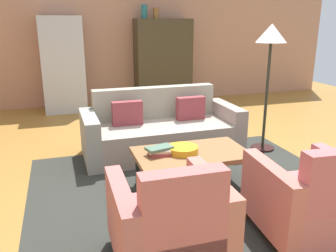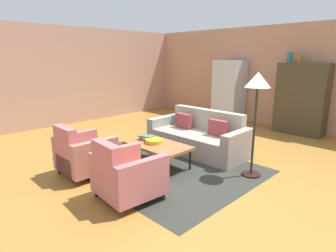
{
  "view_description": "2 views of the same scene",
  "coord_description": "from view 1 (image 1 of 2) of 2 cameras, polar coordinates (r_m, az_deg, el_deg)",
  "views": [
    {
      "loc": [
        -1.65,
        -3.73,
        1.75
      ],
      "look_at": [
        -0.45,
        0.13,
        0.54
      ],
      "focal_mm": 37.65,
      "sensor_mm": 36.0,
      "label": 1
    },
    {
      "loc": [
        3.18,
        -3.73,
        1.95
      ],
      "look_at": [
        -0.62,
        0.05,
        0.62
      ],
      "focal_mm": 30.01,
      "sensor_mm": 36.0,
      "label": 2
    }
  ],
  "objects": [
    {
      "name": "coffee_table",
      "position": [
        3.77,
        3.78,
        -4.7
      ],
      "size": [
        1.2,
        0.7,
        0.42
      ],
      "color": "black",
      "rests_on": "ground"
    },
    {
      "name": "book_stack",
      "position": [
        3.65,
        -1.41,
        -4.0
      ],
      "size": [
        0.3,
        0.22,
        0.09
      ],
      "color": "#953C3B",
      "rests_on": "coffee_table"
    },
    {
      "name": "refrigerator",
      "position": [
        7.35,
        -16.63,
        9.51
      ],
      "size": [
        0.8,
        0.73,
        1.85
      ],
      "color": "#B7BABF",
      "rests_on": "ground"
    },
    {
      "name": "ground_plane",
      "position": [
        4.44,
        6.11,
        -6.7
      ],
      "size": [
        11.41,
        11.41,
        0.0
      ],
      "primitive_type": "plane",
      "color": "olive"
    },
    {
      "name": "couch",
      "position": [
        4.86,
        -1.26,
        -0.88
      ],
      "size": [
        2.11,
        0.93,
        0.86
      ],
      "rotation": [
        0.0,
        0.0,
        3.16
      ],
      "color": "gray",
      "rests_on": "ground"
    },
    {
      "name": "vase_tall",
      "position": [
        7.62,
        -3.88,
        18.01
      ],
      "size": [
        0.13,
        0.13,
        0.28
      ],
      "primitive_type": "cylinder",
      "color": "#246A6B",
      "rests_on": "cabinet"
    },
    {
      "name": "area_rug",
      "position": [
        3.96,
        3.41,
        -9.55
      ],
      "size": [
        3.4,
        2.6,
        0.01
      ],
      "primitive_type": "cube",
      "color": "#2E302A",
      "rests_on": "ground"
    },
    {
      "name": "armchair_right",
      "position": [
        3.15,
        22.12,
        -11.24
      ],
      "size": [
        0.86,
        0.86,
        0.88
      ],
      "rotation": [
        0.0,
        0.0,
        -0.08
      ],
      "color": "#372312",
      "rests_on": "ground"
    },
    {
      "name": "fruit_bowl",
      "position": [
        3.71,
        2.43,
        -3.84
      ],
      "size": [
        0.32,
        0.32,
        0.07
      ],
      "primitive_type": "cylinder",
      "color": "gold",
      "rests_on": "coffee_table"
    },
    {
      "name": "armchair_left",
      "position": [
        2.62,
        0.47,
        -15.86
      ],
      "size": [
        0.81,
        0.81,
        0.88
      ],
      "rotation": [
        0.0,
        0.0,
        -0.01
      ],
      "color": "#312312",
      "rests_on": "ground"
    },
    {
      "name": "cabinet",
      "position": [
        7.77,
        -0.82,
        10.35
      ],
      "size": [
        1.2,
        0.51,
        1.8
      ],
      "color": "#3E3421",
      "rests_on": "ground"
    },
    {
      "name": "vase_round",
      "position": [
        7.68,
        -1.97,
        17.8
      ],
      "size": [
        0.13,
        0.13,
        0.22
      ],
      "primitive_type": "cylinder",
      "color": "#935E2A",
      "rests_on": "cabinet"
    },
    {
      "name": "wall_back",
      "position": [
        7.93,
        -5.44,
        14.03
      ],
      "size": [
        9.51,
        0.12,
        2.8
      ],
      "primitive_type": "cube",
      "color": "tan",
      "rests_on": "ground"
    },
    {
      "name": "floor_lamp",
      "position": [
        4.92,
        16.28,
        12.42
      ],
      "size": [
        0.4,
        0.4,
        1.72
      ],
      "color": "black",
      "rests_on": "ground"
    }
  ]
}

